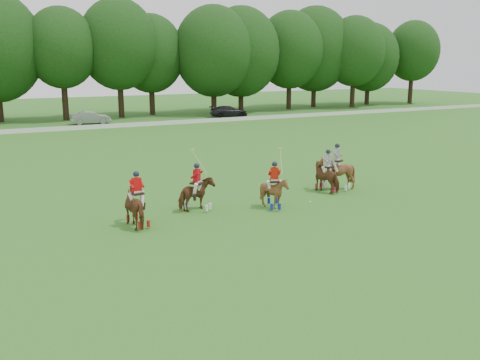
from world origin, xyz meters
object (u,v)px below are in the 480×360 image
polo_red_b (197,194)px  polo_stripe_a (327,176)px  polo_stripe_b (336,173)px  polo_ball (310,202)px  polo_red_a (137,206)px  car_mid (91,118)px  polo_red_c (274,192)px  car_right (229,111)px

polo_red_b → polo_stripe_a: (7.56, 0.25, 0.02)m
polo_stripe_a → polo_stripe_b: polo_stripe_b is taller
polo_red_b → polo_stripe_a: bearing=1.9°
polo_red_b → polo_stripe_a: 7.56m
polo_stripe_b → polo_stripe_a: bearing=-167.2°
polo_red_b → polo_ball: size_ratio=30.72×
polo_stripe_a → polo_stripe_b: 0.73m
polo_red_b → polo_red_a: bearing=-162.0°
car_mid → polo_stripe_a: 37.55m
car_mid → polo_red_b: 37.74m
polo_red_a → polo_red_c: polo_red_c is taller
polo_stripe_a → polo_red_c: bearing=-160.0°
polo_stripe_a → polo_stripe_b: bearing=12.8°
car_right → polo_red_c: (-17.08, -38.86, 0.11)m
polo_red_a → polo_red_c: size_ratio=0.85×
polo_ball → polo_red_b: bearing=166.4°
car_right → polo_red_a: 45.21m
polo_stripe_b → polo_ball: (-2.87, -1.71, -0.87)m
polo_red_c → polo_red_a: bearing=177.6°
polo_red_b → polo_ball: bearing=-13.6°
car_mid → polo_ball: car_mid is taller
polo_stripe_b → polo_ball: 3.45m
car_right → polo_red_b: size_ratio=1.70×
car_mid → polo_stripe_a: size_ratio=1.87×
car_mid → polo_red_b: (-3.48, -37.58, 0.09)m
car_right → polo_red_b: (-20.43, -37.58, 0.11)m
polo_red_a → polo_red_c: 6.48m
polo_red_a → polo_stripe_b: 11.48m
car_right → polo_red_c: bearing=167.7°
car_mid → car_right: bearing=-86.4°
car_mid → car_right: car_mid is taller
car_right → polo_red_b: polo_red_b is taller
polo_red_c → polo_ball: size_ratio=30.71×
polo_red_b → car_mid: bearing=84.7°
polo_red_b → polo_ball: polo_red_b is taller
polo_red_b → polo_stripe_b: polo_red_b is taller
car_mid → polo_red_b: bearing=178.3°
car_right → polo_stripe_a: (-12.87, -37.33, 0.13)m
polo_red_b → car_right: bearing=61.5°
polo_red_a → polo_ball: 8.56m
polo_stripe_b → polo_ball: size_ratio=27.67×
polo_red_a → polo_stripe_a: (10.68, 1.26, -0.04)m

